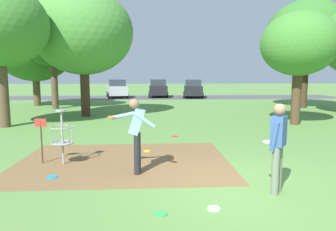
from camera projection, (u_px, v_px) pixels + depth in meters
name	position (u px, v px, depth m)	size (l,w,h in m)	color
ground_plane	(241.00, 188.00, 6.00)	(160.00, 160.00, 0.00)	#5B8942
dirt_tee_pad	(124.00, 161.00, 7.92)	(5.45, 3.97, 0.01)	brown
disc_golf_basket	(60.00, 135.00, 7.57)	(0.98, 0.58, 1.39)	#9E9EA3
player_foreground_watching	(136.00, 131.00, 6.84)	(1.10, 0.51, 1.71)	#232328
player_throwing	(278.00, 143.00, 5.67)	(0.45, 0.47, 1.71)	slate
frisbee_by_tee	(214.00, 209.00, 5.07)	(0.22, 0.22, 0.02)	white
frisbee_mid_grass	(52.00, 177.00, 6.65)	(0.24, 0.24, 0.02)	#1E93DB
frisbee_far_right	(175.00, 136.00, 11.12)	(0.23, 0.23, 0.02)	red
frisbee_scattered_a	(161.00, 214.00, 4.88)	(0.21, 0.21, 0.02)	green
frisbee_scattered_b	(147.00, 151.00, 8.93)	(0.22, 0.22, 0.02)	gold
tree_near_right	(307.00, 35.00, 20.49)	(5.41, 5.41, 7.29)	#422D1E
tree_mid_left	(52.00, 42.00, 19.96)	(3.89, 3.89, 6.12)	brown
tree_mid_right	(34.00, 49.00, 22.03)	(5.58, 5.58, 6.56)	brown
tree_far_left	(83.00, 32.00, 16.10)	(5.32, 5.32, 6.79)	#422D1E
tree_far_center	(299.00, 44.00, 13.43)	(3.34, 3.34, 5.05)	#4C3823
parking_lot_strip	(168.00, 97.00, 31.38)	(36.00, 6.00, 0.01)	#4C4C51
parked_car_leftmost	(117.00, 89.00, 30.81)	(2.57, 4.47, 1.84)	#B2B7BC
parked_car_center_left	(158.00, 88.00, 31.78)	(1.99, 4.21, 1.84)	black
parked_car_center_right	(193.00, 89.00, 30.96)	(2.33, 4.38, 1.84)	black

